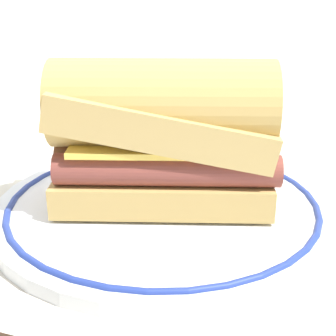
{
  "coord_description": "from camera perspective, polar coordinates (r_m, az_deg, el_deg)",
  "views": [
    {
      "loc": [
        -0.05,
        -0.37,
        0.21
      ],
      "look_at": [
        0.0,
        0.04,
        0.04
      ],
      "focal_mm": 54.19,
      "sensor_mm": 36.0,
      "label": 1
    }
  ],
  "objects": [
    {
      "name": "plate",
      "position": [
        0.45,
        -0.0,
        -4.38
      ],
      "size": [
        0.3,
        0.3,
        0.01
      ],
      "color": "white",
      "rests_on": "ground_plane"
    },
    {
      "name": "ground_plane",
      "position": [
        0.42,
        0.08,
        -7.63
      ],
      "size": [
        1.5,
        1.5,
        0.0
      ],
      "primitive_type": "plane",
      "color": "beige"
    },
    {
      "name": "sausage_sandwich",
      "position": [
        0.43,
        0.0,
        4.02
      ],
      "size": [
        0.2,
        0.11,
        0.12
      ],
      "rotation": [
        0.0,
        0.0,
        -0.16
      ],
      "color": "tan",
      "rests_on": "plate"
    }
  ]
}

